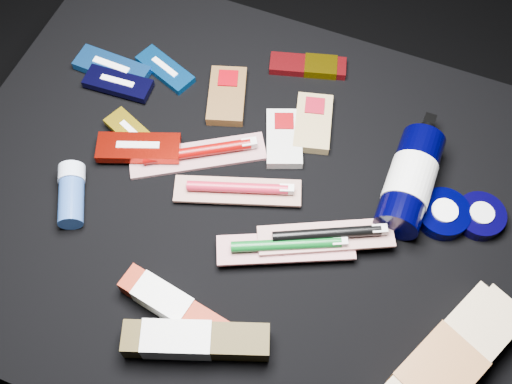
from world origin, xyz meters
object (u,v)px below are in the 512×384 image
at_px(lotion_bottle, 410,181).
at_px(toothpaste_carton_red, 172,305).
at_px(bodywash_bottle, 447,363).
at_px(deodorant_stick, 71,194).

height_order(lotion_bottle, toothpaste_carton_red, lotion_bottle).
height_order(bodywash_bottle, toothpaste_carton_red, bodywash_bottle).
relative_size(lotion_bottle, bodywash_bottle, 0.91).
xyz_separation_m(bodywash_bottle, deodorant_stick, (-0.62, 0.04, -0.00)).
xyz_separation_m(deodorant_stick, toothpaste_carton_red, (0.23, -0.11, -0.00)).
height_order(bodywash_bottle, deodorant_stick, bodywash_bottle).
distance_m(bodywash_bottle, deodorant_stick, 0.62).
xyz_separation_m(lotion_bottle, deodorant_stick, (-0.49, -0.21, -0.02)).
distance_m(lotion_bottle, deodorant_stick, 0.54).
bearing_deg(toothpaste_carton_red, deodorant_stick, 164.85).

